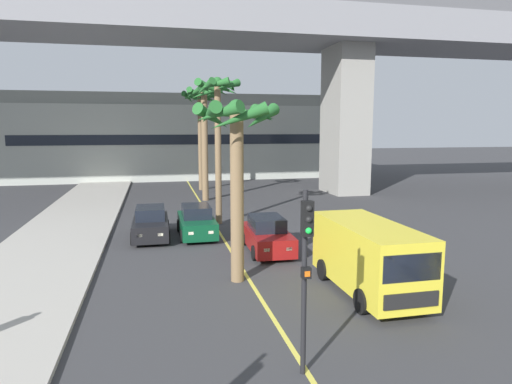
{
  "coord_description": "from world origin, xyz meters",
  "views": [
    {
      "loc": [
        -3.24,
        -0.44,
        5.53
      ],
      "look_at": [
        0.0,
        14.0,
        3.41
      ],
      "focal_mm": 31.83,
      "sensor_mm": 36.0,
      "label": 1
    }
  ],
  "objects_px": {
    "traffic_light_median_near": "(306,258)",
    "palm_tree_mid_median": "(237,140)",
    "car_queue_third": "(267,235)",
    "palm_tree_near_median": "(200,109)",
    "palm_tree_far_median": "(218,107)",
    "delivery_van": "(369,256)",
    "car_queue_second": "(151,224)",
    "palm_tree_farthest_median": "(204,115)",
    "car_queue_front": "(197,222)"
  },
  "relations": [
    {
      "from": "traffic_light_median_near",
      "to": "palm_tree_mid_median",
      "type": "height_order",
      "value": "palm_tree_mid_median"
    },
    {
      "from": "car_queue_third",
      "to": "palm_tree_near_median",
      "type": "relative_size",
      "value": 0.48
    },
    {
      "from": "palm_tree_far_median",
      "to": "delivery_van",
      "type": "bearing_deg",
      "value": -74.57
    },
    {
      "from": "car_queue_second",
      "to": "palm_tree_near_median",
      "type": "height_order",
      "value": "palm_tree_near_median"
    },
    {
      "from": "palm_tree_mid_median",
      "to": "delivery_van",
      "type": "bearing_deg",
      "value": -28.04
    },
    {
      "from": "palm_tree_farthest_median",
      "to": "car_queue_third",
      "type": "bearing_deg",
      "value": -85.77
    },
    {
      "from": "palm_tree_near_median",
      "to": "palm_tree_mid_median",
      "type": "bearing_deg",
      "value": -92.73
    },
    {
      "from": "car_queue_third",
      "to": "traffic_light_median_near",
      "type": "relative_size",
      "value": 0.99
    },
    {
      "from": "palm_tree_near_median",
      "to": "car_queue_front",
      "type": "bearing_deg",
      "value": -96.52
    },
    {
      "from": "palm_tree_farthest_median",
      "to": "traffic_light_median_near",
      "type": "bearing_deg",
      "value": -91.33
    },
    {
      "from": "car_queue_second",
      "to": "delivery_van",
      "type": "relative_size",
      "value": 0.78
    },
    {
      "from": "palm_tree_far_median",
      "to": "palm_tree_farthest_median",
      "type": "height_order",
      "value": "palm_tree_farthest_median"
    },
    {
      "from": "car_queue_third",
      "to": "palm_tree_mid_median",
      "type": "relative_size",
      "value": 0.64
    },
    {
      "from": "palm_tree_far_median",
      "to": "car_queue_second",
      "type": "bearing_deg",
      "value": -145.2
    },
    {
      "from": "palm_tree_near_median",
      "to": "palm_tree_far_median",
      "type": "distance_m",
      "value": 14.55
    },
    {
      "from": "car_queue_second",
      "to": "palm_tree_near_median",
      "type": "relative_size",
      "value": 0.47
    },
    {
      "from": "car_queue_front",
      "to": "car_queue_third",
      "type": "xyz_separation_m",
      "value": [
        2.82,
        -3.62,
        0.0
      ]
    },
    {
      "from": "palm_tree_far_median",
      "to": "palm_tree_mid_median",
      "type": "bearing_deg",
      "value": -94.17
    },
    {
      "from": "delivery_van",
      "to": "palm_tree_near_median",
      "type": "bearing_deg",
      "value": 96.2
    },
    {
      "from": "palm_tree_near_median",
      "to": "palm_tree_mid_median",
      "type": "distance_m",
      "value": 24.56
    },
    {
      "from": "traffic_light_median_near",
      "to": "palm_tree_far_median",
      "type": "distance_m",
      "value": 16.94
    },
    {
      "from": "delivery_van",
      "to": "palm_tree_far_median",
      "type": "relative_size",
      "value": 0.64
    },
    {
      "from": "car_queue_front",
      "to": "palm_tree_farthest_median",
      "type": "relative_size",
      "value": 0.48
    },
    {
      "from": "delivery_van",
      "to": "palm_tree_far_median",
      "type": "height_order",
      "value": "palm_tree_far_median"
    },
    {
      "from": "car_queue_front",
      "to": "car_queue_second",
      "type": "bearing_deg",
      "value": 178.93
    },
    {
      "from": "traffic_light_median_near",
      "to": "palm_tree_far_median",
      "type": "relative_size",
      "value": 0.51
    },
    {
      "from": "car_queue_front",
      "to": "palm_tree_farthest_median",
      "type": "bearing_deg",
      "value": 81.38
    },
    {
      "from": "delivery_van",
      "to": "palm_tree_near_median",
      "type": "xyz_separation_m",
      "value": [
        -2.89,
        26.62,
        5.77
      ]
    },
    {
      "from": "palm_tree_farthest_median",
      "to": "palm_tree_mid_median",
      "type": "bearing_deg",
      "value": -92.81
    },
    {
      "from": "palm_tree_mid_median",
      "to": "palm_tree_far_median",
      "type": "relative_size",
      "value": 0.78
    },
    {
      "from": "palm_tree_near_median",
      "to": "palm_tree_far_median",
      "type": "bearing_deg",
      "value": -91.74
    },
    {
      "from": "car_queue_second",
      "to": "palm_tree_mid_median",
      "type": "distance_m",
      "value": 9.01
    },
    {
      "from": "delivery_van",
      "to": "palm_tree_near_median",
      "type": "height_order",
      "value": "palm_tree_near_median"
    },
    {
      "from": "palm_tree_mid_median",
      "to": "palm_tree_farthest_median",
      "type": "bearing_deg",
      "value": 87.19
    },
    {
      "from": "palm_tree_near_median",
      "to": "palm_tree_farthest_median",
      "type": "relative_size",
      "value": 1.02
    },
    {
      "from": "car_queue_third",
      "to": "palm_tree_far_median",
      "type": "bearing_deg",
      "value": 101.53
    },
    {
      "from": "car_queue_front",
      "to": "delivery_van",
      "type": "bearing_deg",
      "value": -62.6
    },
    {
      "from": "car_queue_second",
      "to": "palm_tree_farthest_median",
      "type": "xyz_separation_m",
      "value": [
        4.0,
        11.27,
        5.67
      ]
    },
    {
      "from": "car_queue_second",
      "to": "palm_tree_far_median",
      "type": "distance_m",
      "value": 7.51
    },
    {
      "from": "car_queue_third",
      "to": "palm_tree_far_median",
      "type": "relative_size",
      "value": 0.5
    },
    {
      "from": "car_queue_front",
      "to": "palm_tree_far_median",
      "type": "bearing_deg",
      "value": 60.47
    },
    {
      "from": "car_queue_front",
      "to": "palm_tree_far_median",
      "type": "relative_size",
      "value": 0.5
    },
    {
      "from": "car_queue_third",
      "to": "palm_tree_farthest_median",
      "type": "relative_size",
      "value": 0.49
    },
    {
      "from": "car_queue_front",
      "to": "car_queue_second",
      "type": "relative_size",
      "value": 1.0
    },
    {
      "from": "traffic_light_median_near",
      "to": "palm_tree_near_median",
      "type": "xyz_separation_m",
      "value": [
        0.84,
        31.02,
        4.34
      ]
    },
    {
      "from": "car_queue_second",
      "to": "palm_tree_far_median",
      "type": "bearing_deg",
      "value": 34.8
    },
    {
      "from": "car_queue_second",
      "to": "delivery_van",
      "type": "xyz_separation_m",
      "value": [
        7.15,
        -9.42,
        0.57
      ]
    },
    {
      "from": "palm_tree_far_median",
      "to": "palm_tree_farthest_median",
      "type": "relative_size",
      "value": 0.97
    },
    {
      "from": "delivery_van",
      "to": "traffic_light_median_near",
      "type": "relative_size",
      "value": 1.25
    },
    {
      "from": "car_queue_second",
      "to": "delivery_van",
      "type": "distance_m",
      "value": 11.84
    }
  ]
}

